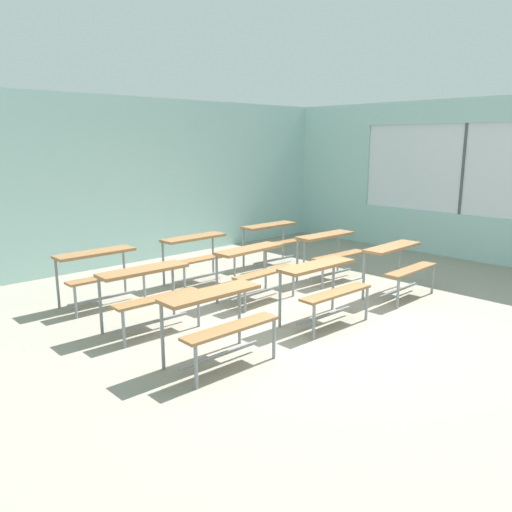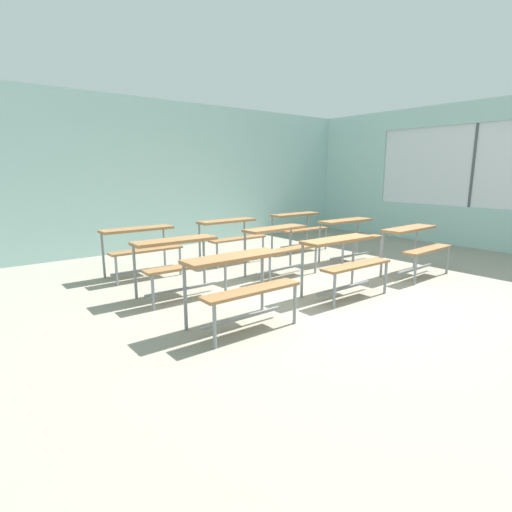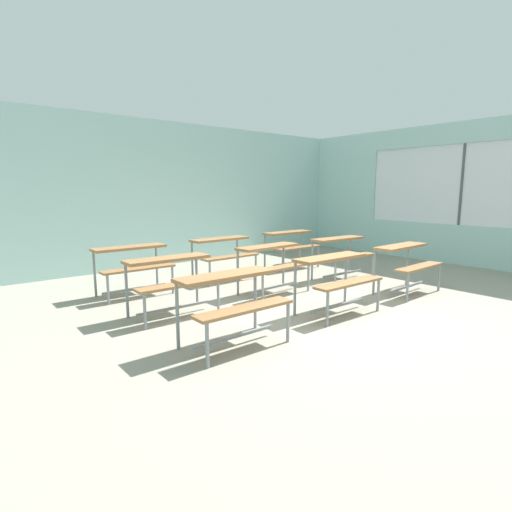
{
  "view_description": "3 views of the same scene",
  "coord_description": "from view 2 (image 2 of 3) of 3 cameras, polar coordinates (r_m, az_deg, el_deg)",
  "views": [
    {
      "loc": [
        -4.53,
        -3.92,
        2.23
      ],
      "look_at": [
        0.26,
        1.17,
        0.65
      ],
      "focal_mm": 35.89,
      "sensor_mm": 36.0,
      "label": 1
    },
    {
      "loc": [
        -3.8,
        -3.3,
        1.6
      ],
      "look_at": [
        -0.27,
        1.13,
        0.39
      ],
      "focal_mm": 28.0,
      "sensor_mm": 36.0,
      "label": 2
    },
    {
      "loc": [
        -3.8,
        -3.3,
        1.6
      ],
      "look_at": [
        -0.7,
        0.44,
        0.79
      ],
      "focal_mm": 28.0,
      "sensor_mm": 36.0,
      "label": 3
    }
  ],
  "objects": [
    {
      "name": "desk_bench_r2c0",
      "position": [
        6.34,
        -16.16,
        2.18
      ],
      "size": [
        1.1,
        0.6,
        0.74
      ],
      "rotation": [
        0.0,
        0.0,
        -0.01
      ],
      "color": "olive",
      "rests_on": "ground"
    },
    {
      "name": "wall_right",
      "position": [
        9.35,
        32.09,
        9.32
      ],
      "size": [
        0.12,
        9.0,
        3.0
      ],
      "color": "#A8D1CC",
      "rests_on": "ground"
    },
    {
      "name": "desk_bench_r1c0",
      "position": [
        5.18,
        -10.91,
        0.3
      ],
      "size": [
        1.11,
        0.62,
        0.74
      ],
      "rotation": [
        0.0,
        0.0,
        -0.02
      ],
      "color": "olive",
      "rests_on": "ground"
    },
    {
      "name": "desk_bench_r0c1",
      "position": [
        5.27,
        12.46,
        0.43
      ],
      "size": [
        1.11,
        0.61,
        0.74
      ],
      "rotation": [
        0.0,
        0.0,
        -0.02
      ],
      "color": "olive",
      "rests_on": "ground"
    },
    {
      "name": "wall_back",
      "position": [
        8.68,
        -12.86,
        11.11
      ],
      "size": [
        10.0,
        0.12,
        3.0
      ],
      "primitive_type": "cube",
      "color": "#A8D1CC",
      "rests_on": "ground"
    },
    {
      "name": "desk_bench_r1c1",
      "position": [
        6.17,
        3.47,
        2.38
      ],
      "size": [
        1.13,
        0.64,
        0.74
      ],
      "rotation": [
        0.0,
        0.0,
        0.05
      ],
      "color": "olive",
      "rests_on": "ground"
    },
    {
      "name": "desk_bench_r0c2",
      "position": [
        6.62,
        21.81,
        2.19
      ],
      "size": [
        1.12,
        0.62,
        0.74
      ],
      "rotation": [
        0.0,
        0.0,
        0.03
      ],
      "color": "olive",
      "rests_on": "ground"
    },
    {
      "name": "desk_bench_r1c2",
      "position": [
        7.33,
        13.28,
        3.62
      ],
      "size": [
        1.13,
        0.64,
        0.74
      ],
      "rotation": [
        0.0,
        0.0,
        -0.05
      ],
      "color": "olive",
      "rests_on": "ground"
    },
    {
      "name": "desk_bench_r2c1",
      "position": [
        7.13,
        -3.63,
        3.69
      ],
      "size": [
        1.11,
        0.6,
        0.74
      ],
      "rotation": [
        0.0,
        0.0,
        0.01
      ],
      "color": "olive",
      "rests_on": "ground"
    },
    {
      "name": "desk_bench_r2c2",
      "position": [
        8.24,
        6.11,
        4.78
      ],
      "size": [
        1.11,
        0.62,
        0.74
      ],
      "rotation": [
        0.0,
        0.0,
        -0.03
      ],
      "color": "olive",
      "rests_on": "ground"
    },
    {
      "name": "desk_bench_r0c0",
      "position": [
        4.09,
        -2.36,
        -2.6
      ],
      "size": [
        1.11,
        0.6,
        0.74
      ],
      "rotation": [
        0.0,
        0.0,
        -0.01
      ],
      "color": "olive",
      "rests_on": "ground"
    },
    {
      "name": "ground",
      "position": [
        5.29,
        9.98,
        -6.01
      ],
      "size": [
        10.0,
        9.0,
        0.05
      ],
      "primitive_type": "cube",
      "color": "gray"
    }
  ]
}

